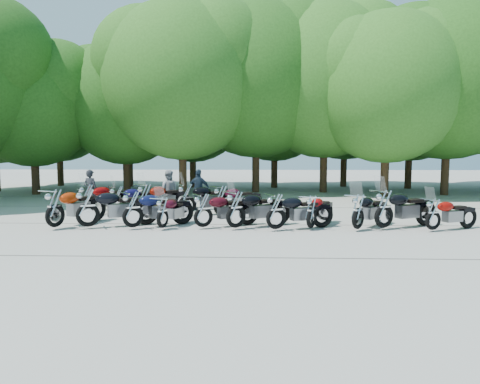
{
  "coord_description": "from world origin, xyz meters",
  "views": [
    {
      "loc": [
        0.51,
        -12.69,
        2.44
      ],
      "look_at": [
        0.0,
        1.5,
        1.1
      ],
      "focal_mm": 32.0,
      "sensor_mm": 36.0,
      "label": 1
    }
  ],
  "objects_px": {
    "motorcycle_2": "(133,208)",
    "motorcycle_15": "(221,199)",
    "motorcycle_13": "(145,198)",
    "motorcycle_9": "(384,207)",
    "motorcycle_11": "(88,198)",
    "motorcycle_7": "(311,211)",
    "rider_1": "(168,191)",
    "motorcycle_4": "(203,209)",
    "motorcycle_8": "(358,210)",
    "motorcycle_12": "(118,199)",
    "motorcycle_3": "(163,211)",
    "motorcycle_1": "(88,206)",
    "rider_2": "(199,190)",
    "motorcycle_14": "(187,198)",
    "motorcycle_6": "(276,210)",
    "motorcycle_0": "(55,207)",
    "motorcycle_5": "(236,208)",
    "rider_0": "(91,190)",
    "motorcycle_10": "(433,213)"
  },
  "relations": [
    {
      "from": "motorcycle_1",
      "to": "motorcycle_7",
      "type": "distance_m",
      "value": 7.05
    },
    {
      "from": "motorcycle_1",
      "to": "rider_0",
      "type": "xyz_separation_m",
      "value": [
        -1.51,
        4.13,
        0.13
      ]
    },
    {
      "from": "motorcycle_11",
      "to": "motorcycle_15",
      "type": "distance_m",
      "value": 5.13
    },
    {
      "from": "motorcycle_14",
      "to": "rider_2",
      "type": "bearing_deg",
      "value": -32.18
    },
    {
      "from": "motorcycle_7",
      "to": "rider_0",
      "type": "relative_size",
      "value": 1.26
    },
    {
      "from": "motorcycle_3",
      "to": "motorcycle_11",
      "type": "distance_m",
      "value": 4.51
    },
    {
      "from": "motorcycle_12",
      "to": "motorcycle_15",
      "type": "height_order",
      "value": "motorcycle_15"
    },
    {
      "from": "motorcycle_2",
      "to": "motorcycle_14",
      "type": "xyz_separation_m",
      "value": [
        1.26,
        2.79,
        0.02
      ]
    },
    {
      "from": "motorcycle_5",
      "to": "motorcycle_13",
      "type": "bearing_deg",
      "value": 19.34
    },
    {
      "from": "motorcycle_0",
      "to": "rider_1",
      "type": "relative_size",
      "value": 1.5
    },
    {
      "from": "motorcycle_0",
      "to": "motorcycle_10",
      "type": "xyz_separation_m",
      "value": [
        11.72,
        0.02,
        -0.14
      ]
    },
    {
      "from": "motorcycle_10",
      "to": "motorcycle_14",
      "type": "height_order",
      "value": "motorcycle_14"
    },
    {
      "from": "motorcycle_9",
      "to": "motorcycle_13",
      "type": "relative_size",
      "value": 1.01
    },
    {
      "from": "motorcycle_6",
      "to": "rider_2",
      "type": "distance_m",
      "value": 5.58
    },
    {
      "from": "motorcycle_9",
      "to": "motorcycle_11",
      "type": "height_order",
      "value": "motorcycle_9"
    },
    {
      "from": "motorcycle_13",
      "to": "motorcycle_9",
      "type": "bearing_deg",
      "value": -159.19
    },
    {
      "from": "motorcycle_11",
      "to": "rider_2",
      "type": "relative_size",
      "value": 1.41
    },
    {
      "from": "motorcycle_7",
      "to": "motorcycle_13",
      "type": "relative_size",
      "value": 0.86
    },
    {
      "from": "motorcycle_14",
      "to": "rider_2",
      "type": "relative_size",
      "value": 1.45
    },
    {
      "from": "motorcycle_12",
      "to": "motorcycle_13",
      "type": "relative_size",
      "value": 0.93
    },
    {
      "from": "motorcycle_6",
      "to": "motorcycle_14",
      "type": "xyz_separation_m",
      "value": [
        -3.22,
        2.92,
        0.05
      ]
    },
    {
      "from": "motorcycle_2",
      "to": "rider_1",
      "type": "height_order",
      "value": "rider_1"
    },
    {
      "from": "motorcycle_10",
      "to": "motorcycle_5",
      "type": "bearing_deg",
      "value": 64.57
    },
    {
      "from": "motorcycle_0",
      "to": "motorcycle_1",
      "type": "bearing_deg",
      "value": -150.29
    },
    {
      "from": "motorcycle_2",
      "to": "motorcycle_7",
      "type": "xyz_separation_m",
      "value": [
        5.59,
        0.13,
        -0.07
      ]
    },
    {
      "from": "motorcycle_2",
      "to": "motorcycle_6",
      "type": "relative_size",
      "value": 1.04
    },
    {
      "from": "motorcycle_13",
      "to": "motorcycle_11",
      "type": "bearing_deg",
      "value": 32.63
    },
    {
      "from": "motorcycle_15",
      "to": "rider_2",
      "type": "xyz_separation_m",
      "value": [
        -1.09,
        1.95,
        0.19
      ]
    },
    {
      "from": "rider_1",
      "to": "rider_2",
      "type": "height_order",
      "value": "rider_2"
    },
    {
      "from": "rider_1",
      "to": "motorcycle_11",
      "type": "bearing_deg",
      "value": 22.07
    },
    {
      "from": "motorcycle_1",
      "to": "rider_2",
      "type": "relative_size",
      "value": 1.49
    },
    {
      "from": "motorcycle_6",
      "to": "motorcycle_9",
      "type": "bearing_deg",
      "value": -108.73
    },
    {
      "from": "motorcycle_12",
      "to": "rider_2",
      "type": "xyz_separation_m",
      "value": [
        2.82,
        1.88,
        0.2
      ]
    },
    {
      "from": "motorcycle_10",
      "to": "motorcycle_15",
      "type": "relative_size",
      "value": 0.87
    },
    {
      "from": "motorcycle_15",
      "to": "rider_1",
      "type": "distance_m",
      "value": 2.78
    },
    {
      "from": "motorcycle_13",
      "to": "rider_1",
      "type": "xyz_separation_m",
      "value": [
        0.55,
        1.54,
        0.14
      ]
    },
    {
      "from": "motorcycle_7",
      "to": "motorcycle_12",
      "type": "height_order",
      "value": "motorcycle_12"
    },
    {
      "from": "motorcycle_11",
      "to": "motorcycle_0",
      "type": "bearing_deg",
      "value": 134.46
    },
    {
      "from": "motorcycle_3",
      "to": "motorcycle_9",
      "type": "bearing_deg",
      "value": -157.73
    },
    {
      "from": "motorcycle_9",
      "to": "motorcycle_13",
      "type": "distance_m",
      "value": 8.49
    },
    {
      "from": "motorcycle_2",
      "to": "motorcycle_7",
      "type": "height_order",
      "value": "motorcycle_2"
    },
    {
      "from": "motorcycle_6",
      "to": "motorcycle_12",
      "type": "height_order",
      "value": "motorcycle_6"
    },
    {
      "from": "motorcycle_0",
      "to": "motorcycle_13",
      "type": "relative_size",
      "value": 1.01
    },
    {
      "from": "motorcycle_4",
      "to": "motorcycle_8",
      "type": "bearing_deg",
      "value": -122.18
    },
    {
      "from": "motorcycle_8",
      "to": "motorcycle_12",
      "type": "xyz_separation_m",
      "value": [
        -8.34,
        2.71,
        0.01
      ]
    },
    {
      "from": "motorcycle_2",
      "to": "rider_2",
      "type": "distance_m",
      "value": 4.81
    },
    {
      "from": "motorcycle_6",
      "to": "rider_0",
      "type": "xyz_separation_m",
      "value": [
        -7.44,
        4.32,
        0.2
      ]
    },
    {
      "from": "motorcycle_2",
      "to": "motorcycle_15",
      "type": "xyz_separation_m",
      "value": [
        2.57,
        2.62,
        -0.01
      ]
    },
    {
      "from": "motorcycle_3",
      "to": "motorcycle_4",
      "type": "height_order",
      "value": "motorcycle_4"
    },
    {
      "from": "motorcycle_2",
      "to": "motorcycle_10",
      "type": "distance_m",
      "value": 9.27
    }
  ]
}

